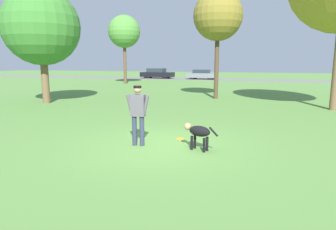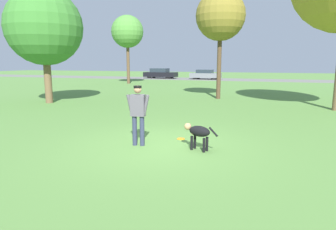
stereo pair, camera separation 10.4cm
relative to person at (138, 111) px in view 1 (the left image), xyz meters
name	(u,v)px [view 1 (the left image)]	position (x,y,z in m)	size (l,w,h in m)	color
ground_plane	(158,145)	(0.53, 0.16, -0.98)	(120.00, 120.00, 0.00)	#56843D
far_road_strip	(240,80)	(0.53, 32.27, -0.97)	(120.00, 6.00, 0.01)	slate
person	(138,111)	(0.00, 0.00, 0.00)	(0.66, 0.27, 1.66)	#2D334C
dog	(198,132)	(1.67, 0.06, -0.49)	(0.98, 0.48, 0.69)	black
frisbee	(180,139)	(0.93, 1.02, -0.97)	(0.24, 0.24, 0.02)	orange
tree_mid_center	(218,16)	(0.46, 11.36, 4.01)	(2.98, 2.98, 6.51)	#4C3826
tree_far_left	(124,32)	(-10.69, 21.73, 4.37)	(3.33, 3.33, 7.04)	brown
tree_near_left	(41,27)	(-8.33, 6.48, 3.15)	(4.11, 4.11, 6.20)	brown
parked_car_black	(157,73)	(-10.86, 32.33, -0.29)	(4.65, 2.05, 1.39)	black
parked_car_grey	(202,74)	(-4.40, 31.93, -0.34)	(4.05, 1.94, 1.27)	slate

